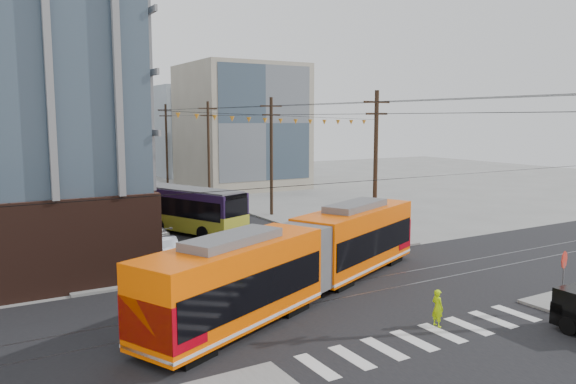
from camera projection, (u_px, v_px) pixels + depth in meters
name	position (u px, v px, depth m)	size (l,w,h in m)	color
ground	(382.00, 315.00, 26.07)	(160.00, 160.00, 0.00)	slate
bg_bldg_ne_near	(241.00, 126.00, 74.06)	(14.00, 14.00, 16.00)	gray
bg_bldg_ne_far	(199.00, 131.00, 92.27)	(16.00, 16.00, 14.00)	#8C99A5
utility_pole_far	(167.00, 144.00, 77.44)	(0.30, 0.30, 11.00)	black
streetcar	(304.00, 258.00, 28.60)	(20.92, 2.94, 4.03)	#FF5800
city_bus	(177.00, 208.00, 45.51)	(2.83, 13.05, 3.70)	#231238
parked_car_silver	(161.00, 248.00, 36.15)	(1.70, 4.88, 1.61)	#A7AFBC
parked_car_white	(143.00, 234.00, 41.12)	(1.95, 4.80, 1.39)	silver
parked_car_grey	(140.00, 230.00, 42.50)	(2.24, 4.86, 1.35)	slate
pedestrian	(437.00, 308.00, 24.60)	(0.61, 0.40, 1.68)	#B7E908
stop_sign	(563.00, 284.00, 26.23)	(0.85, 0.85, 2.78)	red
jersey_barrier	(351.00, 236.00, 41.61)	(0.97, 4.30, 0.86)	gray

